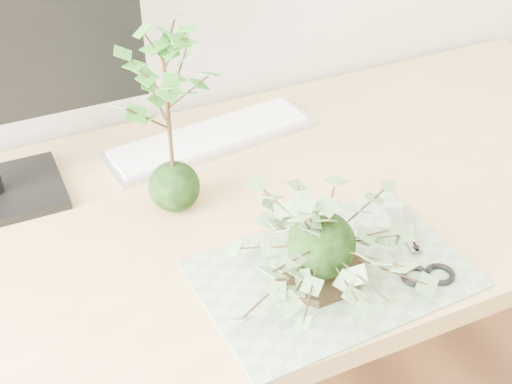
# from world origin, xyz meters

# --- Properties ---
(desk) EXTENTS (1.60, 0.70, 0.74)m
(desk) POSITION_xyz_m (0.07, 1.23, 0.65)
(desk) COLOR tan
(desk) RESTS_ON ground_plane
(cutting_mat) EXTENTS (0.42, 0.29, 0.00)m
(cutting_mat) POSITION_xyz_m (0.07, 1.02, 0.74)
(cutting_mat) COLOR slate
(cutting_mat) RESTS_ON desk
(stone_dish) EXTENTS (0.16, 0.16, 0.01)m
(stone_dish) POSITION_xyz_m (0.05, 1.02, 0.75)
(stone_dish) COLOR black
(stone_dish) RESTS_ON cutting_mat
(ivy_kokedama) EXTENTS (0.37, 0.37, 0.20)m
(ivy_kokedama) POSITION_xyz_m (0.05, 1.02, 0.86)
(ivy_kokedama) COLOR black
(ivy_kokedama) RESTS_ON stone_dish
(maple_kokedama) EXTENTS (0.25, 0.25, 0.36)m
(maple_kokedama) POSITION_xyz_m (-0.09, 1.28, 0.99)
(maple_kokedama) COLOR black
(maple_kokedama) RESTS_ON desk
(keyboard) EXTENTS (0.43, 0.17, 0.02)m
(keyboard) POSITION_xyz_m (0.04, 1.45, 0.75)
(keyboard) COLOR #BABAC4
(keyboard) RESTS_ON desk
(scissors) EXTENTS (0.10, 0.20, 0.01)m
(scissors) POSITION_xyz_m (0.22, 0.97, 0.75)
(scissors) COLOR gray
(scissors) RESTS_ON cutting_mat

